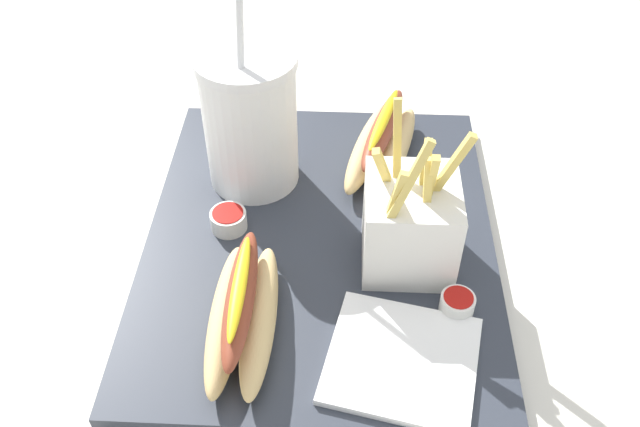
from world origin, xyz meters
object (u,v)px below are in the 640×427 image
fries_basket (410,223)px  hot_dog_2 (382,144)px  ketchup_cup_1 (228,219)px  ketchup_cup_2 (457,303)px  soda_cup (250,120)px  napkin_stack (402,360)px  hot_dog_1 (242,313)px

fries_basket → hot_dog_2: (-0.15, -0.02, -0.02)m
ketchup_cup_1 → ketchup_cup_2: bearing=66.2°
soda_cup → ketchup_cup_2: 0.28m
soda_cup → ketchup_cup_1: soda_cup is taller
fries_basket → soda_cup: bearing=-125.4°
napkin_stack → soda_cup: bearing=-147.2°
fries_basket → napkin_stack: 0.13m
fries_basket → napkin_stack: (0.12, -0.01, -0.04)m
soda_cup → ketchup_cup_2: bearing=48.8°
fries_basket → ketchup_cup_2: 0.08m
hot_dog_1 → hot_dog_2: bearing=152.7°
hot_dog_2 → napkin_stack: bearing=2.8°
hot_dog_2 → ketchup_cup_1: bearing=-53.9°
ketchup_cup_1 → napkin_stack: ketchup_cup_1 is taller
hot_dog_1 → napkin_stack: (0.03, 0.14, -0.02)m
hot_dog_1 → ketchup_cup_1: size_ratio=4.45×
soda_cup → ketchup_cup_1: size_ratio=6.86×
hot_dog_2 → ketchup_cup_1: hot_dog_2 is taller
soda_cup → hot_dog_2: (-0.03, 0.14, -0.05)m
soda_cup → hot_dog_1: (0.21, 0.01, -0.05)m
hot_dog_1 → napkin_stack: bearing=78.6°
hot_dog_1 → hot_dog_2: 0.27m
ketchup_cup_1 → ketchup_cup_2: same height
hot_dog_2 → napkin_stack: 0.27m
hot_dog_1 → napkin_stack: size_ratio=1.32×
soda_cup → fries_basket: soda_cup is taller
soda_cup → ketchup_cup_2: soda_cup is taller
fries_basket → hot_dog_1: bearing=-57.3°
fries_basket → ketchup_cup_1: size_ratio=4.39×
hot_dog_1 → napkin_stack: 0.14m
fries_basket → ketchup_cup_2: size_ratio=5.14×
hot_dog_1 → napkin_stack: hot_dog_1 is taller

